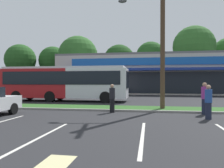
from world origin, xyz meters
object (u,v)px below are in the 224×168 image
Objects in this scene: pedestrian_near_bench at (208,102)px; pedestrian_by_pole at (112,98)px; pedestrian_mid at (205,98)px; city_bus at (64,83)px; utility_pole at (160,27)px; car_1 at (12,90)px.

pedestrian_near_bench is 1.00× the size of pedestrian_by_pole.
pedestrian_mid is (0.21, 1.65, 0.05)m from pedestrian_near_bench.
city_bus reaches higher than pedestrian_mid.
utility_pole is 5.58m from pedestrian_by_pole.
city_bus is 12.96m from pedestrian_mid.
car_1 is (-18.39, 11.45, -4.56)m from utility_pole.
pedestrian_by_pole reaches higher than car_1.
pedestrian_by_pole is (-5.07, 1.53, 0.00)m from pedestrian_near_bench.
pedestrian_mid is at bearing 47.19° from pedestrian_by_pole.
car_1 is at bearing 120.98° from pedestrian_mid.
pedestrian_by_pole is at bearing 154.09° from pedestrian_mid.
city_bus is 11.56m from car_1.
city_bus is 8.99m from pedestrian_by_pole.
pedestrian_near_bench is 5.30m from pedestrian_by_pole.
city_bus is 7.08× the size of pedestrian_by_pole.
pedestrian_by_pole reaches higher than pedestrian_near_bench.
utility_pole is 2.30× the size of car_1.
pedestrian_mid is (11.05, -6.72, -0.86)m from city_bus.
car_1 is 24.45m from pedestrian_mid.
city_bus is at bearing -32.45° from car_1.
pedestrian_near_bench is (10.84, -8.37, -0.91)m from city_bus.
utility_pole is at bearing -31.75° from city_bus.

